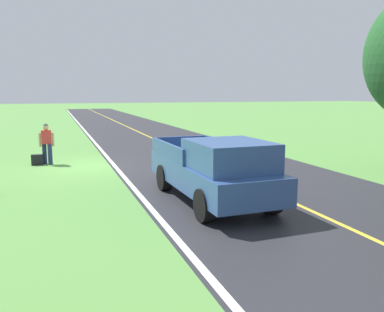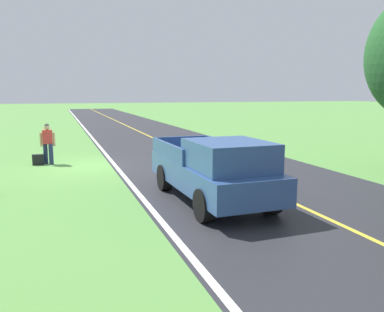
# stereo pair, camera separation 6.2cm
# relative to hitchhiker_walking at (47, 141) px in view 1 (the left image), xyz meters

# --- Properties ---
(ground_plane) EXTENTS (200.00, 200.00, 0.00)m
(ground_plane) POSITION_rel_hitchhiker_walking_xyz_m (-1.59, 1.03, -0.98)
(ground_plane) COLOR #568E42
(road_surface) EXTENTS (8.09, 120.00, 0.00)m
(road_surface) POSITION_rel_hitchhiker_walking_xyz_m (-6.50, 1.03, -0.98)
(road_surface) COLOR #28282D
(road_surface) RESTS_ON ground
(lane_edge_line) EXTENTS (0.16, 117.60, 0.00)m
(lane_edge_line) POSITION_rel_hitchhiker_walking_xyz_m (-2.64, 1.03, -0.98)
(lane_edge_line) COLOR silver
(lane_edge_line) RESTS_ON ground
(lane_centre_line) EXTENTS (0.14, 117.60, 0.00)m
(lane_centre_line) POSITION_rel_hitchhiker_walking_xyz_m (-6.50, 1.03, -0.98)
(lane_centre_line) COLOR gold
(lane_centre_line) RESTS_ON ground
(hitchhiker_walking) EXTENTS (0.62, 0.51, 1.75)m
(hitchhiker_walking) POSITION_rel_hitchhiker_walking_xyz_m (0.00, 0.00, 0.00)
(hitchhiker_walking) COLOR navy
(hitchhiker_walking) RESTS_ON ground
(suitcase_carried) EXTENTS (0.46, 0.20, 0.45)m
(suitcase_carried) POSITION_rel_hitchhiker_walking_xyz_m (0.42, 0.08, -0.76)
(suitcase_carried) COLOR black
(suitcase_carried) RESTS_ON ground
(pickup_truck_passing) EXTENTS (2.20, 5.45, 1.82)m
(pickup_truck_passing) POSITION_rel_hitchhiker_walking_xyz_m (-4.45, 7.89, -0.01)
(pickup_truck_passing) COLOR #2D4C84
(pickup_truck_passing) RESTS_ON ground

